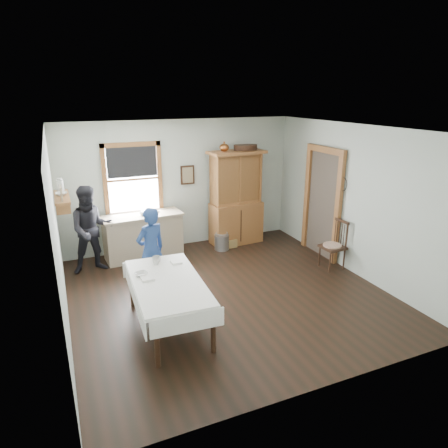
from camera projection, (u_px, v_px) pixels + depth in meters
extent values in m
cube|color=black|center=(227.00, 293.00, 6.71)|extent=(5.00, 5.00, 0.01)
cube|color=beige|center=(228.00, 129.00, 5.87)|extent=(5.00, 5.00, 0.01)
cube|color=silver|center=(181.00, 185.00, 8.47)|extent=(5.00, 0.01, 2.70)
cube|color=silver|center=(325.00, 282.00, 4.10)|extent=(5.00, 0.01, 2.70)
cube|color=silver|center=(57.00, 238.00, 5.36)|extent=(0.01, 5.00, 2.70)
cube|color=silver|center=(354.00, 201.00, 7.22)|extent=(0.01, 5.00, 2.70)
cube|color=white|center=(133.00, 179.00, 8.02)|extent=(1.00, 0.02, 1.30)
cube|color=brown|center=(131.00, 144.00, 7.78)|extent=(1.18, 0.06, 0.09)
cube|color=brown|center=(135.00, 213.00, 8.22)|extent=(1.18, 0.06, 0.09)
cube|color=brown|center=(105.00, 182.00, 7.80)|extent=(0.09, 0.06, 1.48)
cube|color=brown|center=(160.00, 177.00, 8.21)|extent=(0.09, 0.06, 1.48)
cube|color=black|center=(132.00, 162.00, 7.87)|extent=(0.98, 0.03, 0.59)
cube|color=#473D33|center=(323.00, 205.00, 8.04)|extent=(0.03, 0.90, 2.10)
cube|color=brown|center=(338.00, 212.00, 7.59)|extent=(0.08, 0.12, 2.10)
cube|color=brown|center=(307.00, 199.00, 8.48)|extent=(0.08, 0.12, 2.10)
cube|color=brown|center=(326.00, 150.00, 7.69)|extent=(0.08, 1.14, 0.12)
cube|color=brown|center=(62.00, 197.00, 6.65)|extent=(0.24, 1.00, 0.04)
cube|color=brown|center=(63.00, 209.00, 6.34)|extent=(0.22, 0.03, 0.18)
cube|color=brown|center=(62.00, 197.00, 7.03)|extent=(0.22, 0.03, 0.18)
cube|color=tan|center=(61.00, 193.00, 6.35)|extent=(0.03, 0.22, 0.24)
cylinder|color=silver|center=(60.00, 185.00, 6.92)|extent=(0.12, 0.12, 0.22)
cube|color=#371F13|center=(188.00, 175.00, 8.43)|extent=(0.30, 0.04, 0.40)
torus|color=black|center=(343.00, 178.00, 7.35)|extent=(0.01, 0.27, 0.27)
cube|color=tan|center=(143.00, 236.00, 8.07)|extent=(1.62, 0.71, 0.90)
cube|color=brown|center=(236.00, 198.00, 8.69)|extent=(1.24, 0.65, 2.05)
cube|color=white|center=(168.00, 304.00, 5.64)|extent=(1.05, 1.88, 0.73)
cube|color=#371F13|center=(333.00, 245.00, 7.53)|extent=(0.46, 0.46, 0.95)
cube|color=#95999D|center=(222.00, 242.00, 8.53)|extent=(0.40, 0.40, 0.33)
cube|color=tan|center=(229.00, 243.00, 8.70)|extent=(0.31, 0.22, 0.18)
imported|color=navy|center=(151.00, 254.00, 6.58)|extent=(0.58, 0.49, 1.36)
imported|color=black|center=(92.00, 233.00, 7.33)|extent=(0.76, 0.61, 1.52)
imported|color=silver|center=(156.00, 259.00, 6.10)|extent=(0.13, 0.13, 0.10)
imported|color=silver|center=(156.00, 261.00, 6.03)|extent=(0.11, 0.11, 0.10)
imported|color=silver|center=(141.00, 274.00, 5.67)|extent=(0.23, 0.23, 0.05)
imported|color=#7D7153|center=(149.00, 213.00, 8.01)|extent=(0.26, 0.27, 0.02)
imported|color=silver|center=(144.00, 214.00, 7.88)|extent=(0.26, 0.26, 0.06)
imported|color=silver|center=(61.00, 194.00, 6.68)|extent=(0.22, 0.22, 0.05)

